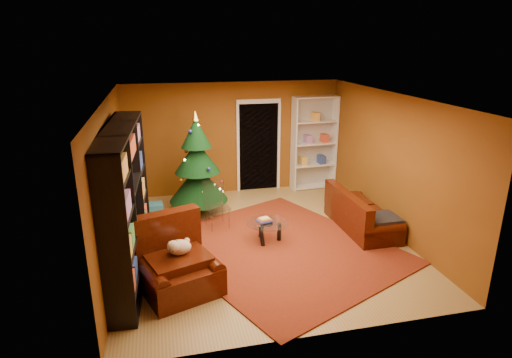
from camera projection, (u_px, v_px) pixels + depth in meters
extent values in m
cube|color=olive|center=(261.00, 241.00, 7.88)|extent=(5.00, 5.50, 0.05)
cube|color=silver|center=(261.00, 96.00, 7.05)|extent=(5.00, 5.50, 0.05)
cube|color=brown|center=(233.00, 138.00, 10.03)|extent=(5.00, 0.05, 2.60)
cube|color=brown|center=(110.00, 183.00, 6.92)|extent=(0.05, 5.50, 2.60)
cube|color=brown|center=(392.00, 163.00, 8.00)|extent=(0.05, 5.50, 2.60)
cube|color=maroon|center=(281.00, 248.00, 7.52)|extent=(4.57, 4.84, 0.02)
cube|color=#256E89|center=(155.00, 211.00, 8.76)|extent=(0.34, 0.34, 0.32)
cube|color=#28742F|center=(198.00, 198.00, 9.53)|extent=(0.31, 0.31, 0.28)
cube|color=#A4100E|center=(203.00, 201.00, 9.44)|extent=(0.28, 0.28, 0.22)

